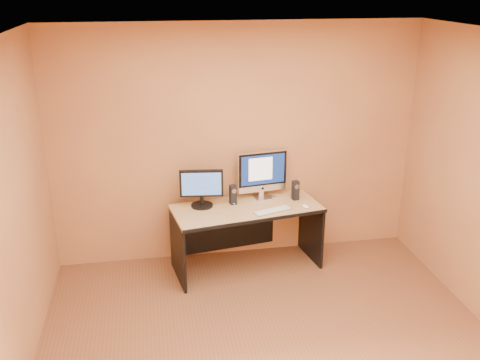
# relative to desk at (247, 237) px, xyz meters

# --- Properties ---
(walls) EXTENTS (4.00, 4.00, 2.60)m
(walls) POSITION_rel_desk_xyz_m (-0.04, -1.62, 0.94)
(walls) COLOR #AB7745
(walls) RESTS_ON ground
(ceiling) EXTENTS (4.00, 4.00, 0.00)m
(ceiling) POSITION_rel_desk_xyz_m (-0.04, -1.62, 2.24)
(ceiling) COLOR white
(ceiling) RESTS_ON walls
(desk) EXTENTS (1.64, 0.91, 0.72)m
(desk) POSITION_rel_desk_xyz_m (0.00, 0.00, 0.00)
(desk) COLOR tan
(desk) RESTS_ON ground
(imac) EXTENTS (0.58, 0.28, 0.53)m
(imac) POSITION_rel_desk_xyz_m (0.22, 0.22, 0.63)
(imac) COLOR silver
(imac) RESTS_ON desk
(second_monitor) EXTENTS (0.49, 0.28, 0.41)m
(second_monitor) POSITION_rel_desk_xyz_m (-0.46, 0.11, 0.56)
(second_monitor) COLOR black
(second_monitor) RESTS_ON desk
(speaker_left) EXTENTS (0.08, 0.08, 0.21)m
(speaker_left) POSITION_rel_desk_xyz_m (-0.13, 0.11, 0.47)
(speaker_left) COLOR black
(speaker_left) RESTS_ON desk
(speaker_right) EXTENTS (0.08, 0.08, 0.21)m
(speaker_right) POSITION_rel_desk_xyz_m (0.56, 0.12, 0.47)
(speaker_right) COLOR black
(speaker_right) RESTS_ON desk
(keyboard) EXTENTS (0.43, 0.24, 0.02)m
(keyboard) POSITION_rel_desk_xyz_m (0.25, -0.16, 0.37)
(keyboard) COLOR #B3B4B7
(keyboard) RESTS_ON desk
(mouse) EXTENTS (0.08, 0.11, 0.03)m
(mouse) POSITION_rel_desk_xyz_m (0.61, -0.13, 0.38)
(mouse) COLOR white
(mouse) RESTS_ON desk
(cable_a) EXTENTS (0.15, 0.17, 0.01)m
(cable_a) POSITION_rel_desk_xyz_m (0.30, 0.30, 0.36)
(cable_a) COLOR black
(cable_a) RESTS_ON desk
(cable_b) EXTENTS (0.08, 0.16, 0.01)m
(cable_b) POSITION_rel_desk_xyz_m (0.19, 0.30, 0.36)
(cable_b) COLOR black
(cable_b) RESTS_ON desk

